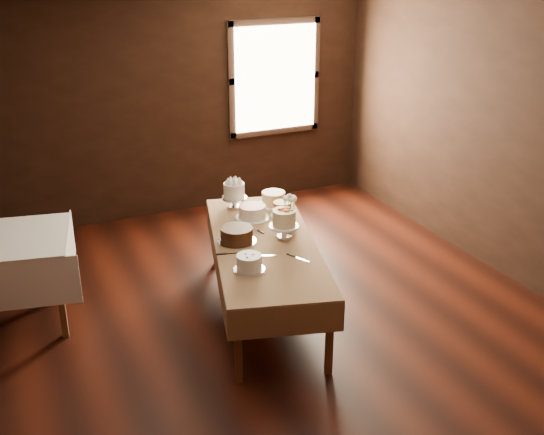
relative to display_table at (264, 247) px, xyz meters
The scene contains 20 objects.
floor 0.70m from the display_table, 78.81° to the right, with size 5.00×6.00×0.01m, color black.
wall_back 2.85m from the display_table, 88.95° to the left, with size 5.00×0.02×2.80m, color black.
wall_right 2.67m from the display_table, ahead, with size 0.02×6.00×2.80m, color black.
window 3.15m from the display_table, 63.31° to the left, with size 1.10×0.05×1.30m, color #FFEABF.
display_table is the anchor object (origin of this frame).
side_table 2.21m from the display_table, 159.57° to the left, with size 1.13×1.13×0.82m.
cake_meringue 0.91m from the display_table, 85.93° to the left, with size 0.29×0.29×0.27m.
cake_speckled 0.91m from the display_table, 60.15° to the left, with size 0.33×0.33×0.14m.
cake_lattice 0.57m from the display_table, 78.22° to the left, with size 0.37×0.37×0.12m.
cake_caramel 0.63m from the display_table, 49.66° to the left, with size 0.24×0.24×0.15m.
cake_chocolate 0.27m from the display_table, 155.16° to the left, with size 0.35×0.35×0.14m.
cake_flowers 0.26m from the display_table, ahead, with size 0.29×0.29×0.28m.
cake_swirl 0.58m from the display_table, 126.65° to the right, with size 0.26×0.26×0.13m.
cake_server_a 0.30m from the display_table, 105.49° to the right, with size 0.24×0.03×0.01m, color silver.
cake_server_b 0.49m from the display_table, 72.80° to the right, with size 0.24×0.03×0.01m, color silver.
cake_server_c 0.33m from the display_table, 85.76° to the left, with size 0.24×0.03×0.01m, color silver.
cake_server_d 0.37m from the display_table, 38.42° to the left, with size 0.24×0.03×0.01m, color silver.
cake_server_e 0.35m from the display_table, 159.92° to the right, with size 0.24×0.03×0.01m, color silver.
flower_vase 0.38m from the display_table, 25.64° to the left, with size 0.13×0.13×0.13m, color #2D2823.
flower_bouquet 0.47m from the display_table, 25.64° to the left, with size 0.14×0.14×0.20m, color white, non-canonical shape.
Camera 1 is at (-2.22, -4.66, 3.18)m, focal length 43.54 mm.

